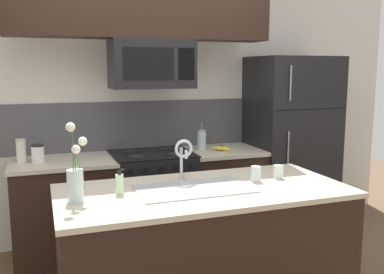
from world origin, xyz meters
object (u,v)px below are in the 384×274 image
Objects in this scene: storage_jar_tall at (21,151)px; dish_soap_bottle at (120,184)px; spare_glass at (278,172)px; sink_faucet at (183,154)px; stove_range at (153,200)px; drinking_glass at (256,174)px; flower_vase at (76,180)px; storage_jar_medium at (38,154)px; refrigerator at (289,144)px; microwave at (152,64)px; banana_bunch at (222,148)px; french_press at (202,140)px.

dish_soap_bottle is (0.63, -1.23, -0.03)m from storage_jar_tall.
dish_soap_bottle is 1.70× the size of spare_glass.
sink_faucet is (1.11, -1.07, 0.10)m from storage_jar_tall.
stove_range is 8.39× the size of drinking_glass.
storage_jar_medium is at bearing 99.85° from flower_vase.
sink_faucet is at bearing -43.77° from storage_jar_tall.
stove_range is 1.58m from refrigerator.
storage_jar_medium is (-1.02, 0.00, -0.76)m from microwave.
sink_faucet is at bearing 17.03° from flower_vase.
storage_jar_medium is 1.71m from banana_bunch.
banana_bunch reaches higher than stove_range.
refrigerator reaches higher than drinking_glass.
flower_vase is at bearing -165.88° from dish_soap_bottle.
storage_jar_medium is at bearing 179.78° from microwave.
french_press is 1.63m from dish_soap_bottle.
microwave reaches higher than drinking_glass.
microwave is 0.91m from french_press.
microwave is 1.49m from drinking_glass.
flower_vase is (-0.28, -0.07, 0.07)m from dish_soap_bottle.
french_press is 1.27m from drinking_glass.
microwave is 7.66× the size of spare_glass.
refrigerator is at bearing 34.24° from sink_faucet.
storage_jar_medium is 1.42m from sink_faucet.
banana_bunch is (1.84, -0.10, -0.08)m from storage_jar_tall.
drinking_glass is at bearing -101.82° from banana_bunch.
microwave is 1.27m from storage_jar_medium.
sink_faucet is 3.15× the size of spare_glass.
storage_jar_tall is 2.10× the size of spare_glass.
stove_range is 1.40m from dish_soap_bottle.
french_press is (0.52, 0.06, 0.55)m from stove_range.
stove_range is 1.61m from flower_vase.
flower_vase is at bearing -74.92° from storage_jar_tall.
drinking_glass is 1.25m from flower_vase.
microwave is 4.77× the size of storage_jar_medium.
spare_glass is (-0.04, -1.12, 0.03)m from banana_bunch.
flower_vase is at bearing -162.97° from sink_faucet.
dish_soap_bottle is at bearing -179.32° from spare_glass.
refrigerator is at bearing 0.84° from storage_jar_medium.
storage_jar_medium is at bearing 133.96° from sink_faucet.
storage_jar_tall is at bearing -179.09° from french_press.
french_press is 1.87m from flower_vase.
storage_jar_tall is 1.31× the size of storage_jar_medium.
sink_faucet is at bearing -46.04° from storage_jar_medium.
banana_bunch is 1.66m from dish_soap_bottle.
banana_bunch is 0.38× the size of flower_vase.
dish_soap_bottle is 1.49× the size of drinking_glass.
spare_glass is (0.20, 0.03, -0.01)m from drinking_glass.
refrigerator reaches higher than storage_jar_medium.
drinking_glass is at bearing -93.17° from french_press.
sink_faucet is at bearing -92.01° from stove_range.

